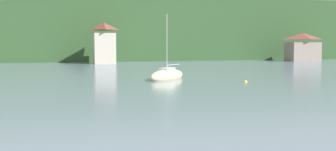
{
  "coord_description": "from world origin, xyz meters",
  "views": [
    {
      "loc": [
        -7.07,
        10.0,
        3.89
      ],
      "look_at": [
        0.0,
        37.9,
        1.53
      ],
      "focal_mm": 44.04,
      "sensor_mm": 36.0,
      "label": 1
    }
  ],
  "objects_px": {
    "shore_building_central": "(104,44)",
    "sailboat_far_7": "(167,76)",
    "mooring_buoy_near": "(246,82)",
    "shore_building_eastcentral": "(303,47)"
  },
  "relations": [
    {
      "from": "shore_building_central",
      "to": "sailboat_far_7",
      "type": "distance_m",
      "value": 33.25
    },
    {
      "from": "shore_building_central",
      "to": "sailboat_far_7",
      "type": "xyz_separation_m",
      "value": [
        3.31,
        -32.93,
        -3.17
      ]
    },
    {
      "from": "shore_building_central",
      "to": "mooring_buoy_near",
      "type": "distance_m",
      "value": 39.22
    },
    {
      "from": "shore_building_eastcentral",
      "to": "shore_building_central",
      "type": "bearing_deg",
      "value": 179.74
    },
    {
      "from": "shore_building_eastcentral",
      "to": "mooring_buoy_near",
      "type": "height_order",
      "value": "shore_building_eastcentral"
    },
    {
      "from": "sailboat_far_7",
      "to": "mooring_buoy_near",
      "type": "bearing_deg",
      "value": 98.89
    },
    {
      "from": "shore_building_central",
      "to": "sailboat_far_7",
      "type": "height_order",
      "value": "shore_building_central"
    },
    {
      "from": "sailboat_far_7",
      "to": "mooring_buoy_near",
      "type": "height_order",
      "value": "sailboat_far_7"
    },
    {
      "from": "shore_building_central",
      "to": "shore_building_eastcentral",
      "type": "xyz_separation_m",
      "value": [
        39.9,
        -0.18,
        -0.78
      ]
    },
    {
      "from": "mooring_buoy_near",
      "to": "shore_building_eastcentral",
      "type": "bearing_deg",
      "value": 51.46
    }
  ]
}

